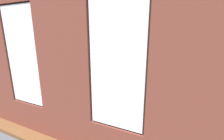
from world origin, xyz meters
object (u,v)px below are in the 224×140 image
object	(u,v)px
couch_by_window	(69,109)
candle_jar	(98,85)
couch_left	(184,107)
potted_plant_beside_window_right	(19,87)
table_plant_small	(106,82)
media_console	(59,81)
coffee_table	(109,87)
potted_plant_corner_near_left	(188,71)
potted_plant_mid_room_small	(141,81)
remote_gray	(110,87)
cup_ceramic	(119,85)
potted_plant_foreground_right	(95,61)
tv_flatscreen	(57,66)

from	to	relation	value
couch_by_window	candle_jar	size ratio (longest dim) A/B	18.38
couch_left	potted_plant_beside_window_right	world-z (taller)	potted_plant_beside_window_right
table_plant_small	media_console	size ratio (longest dim) A/B	0.23
coffee_table	potted_plant_corner_near_left	size ratio (longest dim) A/B	0.91
candle_jar	potted_plant_mid_room_small	bearing A→B (deg)	-128.80
couch_by_window	remote_gray	world-z (taller)	couch_by_window
candle_jar	potted_plant_mid_room_small	xyz separation A→B (m)	(-1.23, -1.53, -0.13)
couch_left	cup_ceramic	bearing A→B (deg)	-106.18
coffee_table	table_plant_small	size ratio (longest dim) A/B	5.75
potted_plant_beside_window_right	potted_plant_mid_room_small	distance (m)	4.47
potted_plant_mid_room_small	couch_left	bearing A→B (deg)	132.06
media_console	coffee_table	bearing A→B (deg)	-177.68
cup_ceramic	couch_left	bearing A→B (deg)	164.31
coffee_table	potted_plant_foreground_right	xyz separation A→B (m)	(2.04, -2.43, 0.44)
potted_plant_foreground_right	potted_plant_corner_near_left	size ratio (longest dim) A/B	0.85
couch_left	coffee_table	distance (m)	2.56
tv_flatscreen	potted_plant_corner_near_left	world-z (taller)	potted_plant_corner_near_left
table_plant_small	couch_by_window	bearing A→B (deg)	86.73
cup_ceramic	remote_gray	distance (m)	0.38
candle_jar	potted_plant_mid_room_small	distance (m)	1.97
couch_left	candle_jar	world-z (taller)	couch_left
media_console	couch_by_window	bearing A→B (deg)	139.41
couch_left	couch_by_window	bearing A→B (deg)	-63.79
couch_left	potted_plant_corner_near_left	size ratio (longest dim) A/B	1.32
couch_by_window	coffee_table	xyz separation A→B (m)	(-0.27, -1.86, 0.02)
potted_plant_beside_window_right	tv_flatscreen	bearing A→B (deg)	-81.84
couch_by_window	potted_plant_beside_window_right	size ratio (longest dim) A/B	1.37
potted_plant_mid_room_small	potted_plant_corner_near_left	distance (m)	2.16
potted_plant_foreground_right	tv_flatscreen	bearing A→B (deg)	83.20
candle_jar	potted_plant_foreground_right	size ratio (longest dim) A/B	0.08
couch_left	candle_jar	bearing A→B (deg)	-96.94
cup_ceramic	potted_plant_corner_near_left	distance (m)	3.29
media_console	potted_plant_mid_room_small	bearing A→B (deg)	-154.80
coffee_table	candle_jar	bearing A→B (deg)	18.33
couch_by_window	remote_gray	xyz separation A→B (m)	(-0.37, -1.74, 0.08)
remote_gray	potted_plant_foreground_right	distance (m)	3.35
candle_jar	remote_gray	xyz separation A→B (m)	(-0.49, 0.00, -0.04)
cup_ceramic	potted_plant_mid_room_small	bearing A→B (deg)	-111.21
potted_plant_corner_near_left	couch_by_window	bearing A→B (deg)	55.82
table_plant_small	potted_plant_foreground_right	xyz separation A→B (m)	(1.88, -2.32, 0.27)
table_plant_small	tv_flatscreen	distance (m)	2.23
cup_ceramic	tv_flatscreen	size ratio (longest dim) A/B	0.09
remote_gray	potted_plant_foreground_right	size ratio (longest dim) A/B	0.14
media_console	candle_jar	bearing A→B (deg)	179.00
candle_jar	cup_ceramic	bearing A→B (deg)	-159.47
media_console	potted_plant_corner_near_left	xyz separation A→B (m)	(-5.01, -2.57, 0.40)
candle_jar	potted_plant_beside_window_right	world-z (taller)	potted_plant_beside_window_right
couch_by_window	potted_plant_mid_room_small	xyz separation A→B (m)	(-1.12, -3.27, -0.01)
potted_plant_foreground_right	potted_plant_corner_near_left	bearing A→B (deg)	-179.37
couch_left	coffee_table	world-z (taller)	couch_left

